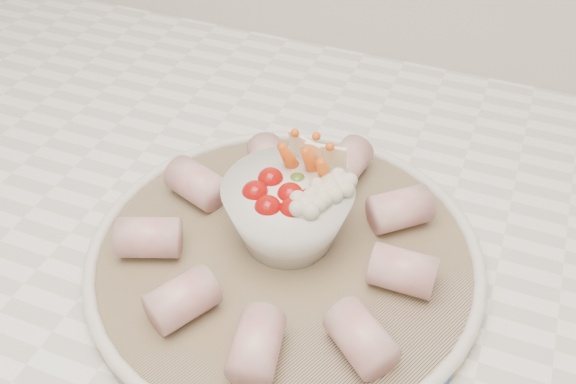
% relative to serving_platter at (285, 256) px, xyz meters
% --- Properties ---
extents(serving_platter, '(0.48, 0.48, 0.02)m').
position_rel_serving_platter_xyz_m(serving_platter, '(0.00, 0.00, 0.00)').
color(serving_platter, navy).
rests_on(serving_platter, kitchen_counter).
extents(veggie_bowl, '(0.12, 0.12, 0.09)m').
position_rel_serving_platter_xyz_m(veggie_bowl, '(-0.00, 0.02, 0.04)').
color(veggie_bowl, white).
rests_on(veggie_bowl, serving_platter).
extents(cured_meat_rolls, '(0.28, 0.29, 0.04)m').
position_rel_serving_platter_xyz_m(cured_meat_rolls, '(0.00, 0.00, 0.02)').
color(cured_meat_rolls, '#B8545F').
rests_on(cured_meat_rolls, serving_platter).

